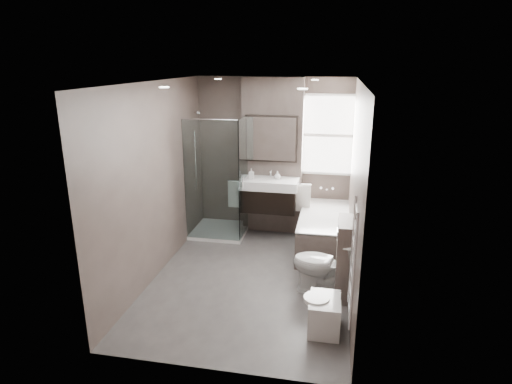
% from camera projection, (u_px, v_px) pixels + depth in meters
% --- Properties ---
extents(room, '(2.70, 3.90, 2.70)m').
position_uv_depth(room, '(252.00, 186.00, 5.51)').
color(room, '#4B4745').
rests_on(room, ground).
extents(vanity_pier, '(1.00, 0.25, 2.60)m').
position_uv_depth(vanity_pier, '(273.00, 157.00, 7.18)').
color(vanity_pier, '#534741').
rests_on(vanity_pier, ground).
extents(vanity, '(0.95, 0.47, 0.66)m').
position_uv_depth(vanity, '(269.00, 194.00, 7.01)').
color(vanity, black).
rests_on(vanity, vanity_pier).
extents(mirror_cabinet, '(0.86, 0.08, 0.76)m').
position_uv_depth(mirror_cabinet, '(271.00, 139.00, 6.93)').
color(mirror_cabinet, black).
rests_on(mirror_cabinet, vanity_pier).
extents(towel_left, '(0.24, 0.06, 0.44)m').
position_uv_depth(towel_left, '(236.00, 194.00, 7.10)').
color(towel_left, silver).
rests_on(towel_left, vanity_pier).
extents(towel_right, '(0.24, 0.06, 0.44)m').
position_uv_depth(towel_right, '(303.00, 198.00, 6.90)').
color(towel_right, silver).
rests_on(towel_right, vanity_pier).
extents(shower_enclosure, '(0.90, 0.90, 2.00)m').
position_uv_depth(shower_enclosure, '(224.00, 207.00, 7.15)').
color(shower_enclosure, white).
rests_on(shower_enclosure, ground).
extents(bathtub, '(0.75, 1.60, 0.57)m').
position_uv_depth(bathtub, '(324.00, 230.00, 6.67)').
color(bathtub, '#534741').
rests_on(bathtub, ground).
extents(window, '(0.98, 0.06, 1.33)m').
position_uv_depth(window, '(328.00, 135.00, 7.00)').
color(window, white).
rests_on(window, room).
extents(toilet, '(0.85, 0.58, 0.79)m').
position_uv_depth(toilet, '(324.00, 265.00, 5.36)').
color(toilet, white).
rests_on(toilet, ground).
extents(cistern_box, '(0.19, 0.55, 1.00)m').
position_uv_depth(cistern_box, '(344.00, 258.00, 5.30)').
color(cistern_box, '#534741').
rests_on(cistern_box, ground).
extents(bidet, '(0.41, 0.47, 0.49)m').
position_uv_depth(bidet, '(324.00, 314.00, 4.67)').
color(bidet, white).
rests_on(bidet, ground).
extents(towel_radiator, '(0.03, 0.49, 1.10)m').
position_uv_depth(towel_radiator, '(353.00, 261.00, 3.84)').
color(towel_radiator, silver).
rests_on(towel_radiator, room).
extents(soap_bottle_a, '(0.08, 0.08, 0.17)m').
position_uv_depth(soap_bottle_a, '(251.00, 174.00, 6.94)').
color(soap_bottle_a, white).
rests_on(soap_bottle_a, vanity).
extents(soap_bottle_b, '(0.10, 0.10, 0.13)m').
position_uv_depth(soap_bottle_b, '(277.00, 175.00, 6.94)').
color(soap_bottle_b, white).
rests_on(soap_bottle_b, vanity).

